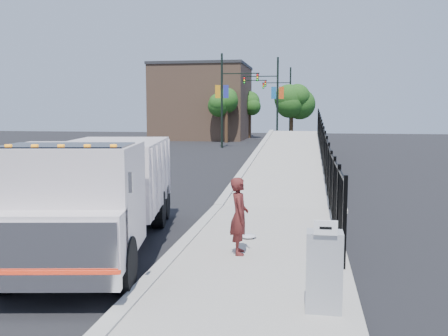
# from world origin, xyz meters

# --- Properties ---
(ground) EXTENTS (120.00, 120.00, 0.00)m
(ground) POSITION_xyz_m (0.00, 0.00, 0.00)
(ground) COLOR black
(ground) RESTS_ON ground
(sidewalk) EXTENTS (3.55, 12.00, 0.12)m
(sidewalk) POSITION_xyz_m (1.93, -2.00, 0.06)
(sidewalk) COLOR #9E998E
(sidewalk) RESTS_ON ground
(curb) EXTENTS (0.30, 12.00, 0.16)m
(curb) POSITION_xyz_m (0.00, -2.00, 0.08)
(curb) COLOR #ADAAA3
(curb) RESTS_ON ground
(ramp) EXTENTS (3.95, 24.06, 3.19)m
(ramp) POSITION_xyz_m (2.12, 16.00, 0.00)
(ramp) COLOR #9E998E
(ramp) RESTS_ON ground
(iron_fence) EXTENTS (0.10, 28.00, 1.80)m
(iron_fence) POSITION_xyz_m (3.55, 12.00, 0.90)
(iron_fence) COLOR black
(iron_fence) RESTS_ON ground
(truck) EXTENTS (3.71, 7.95, 2.62)m
(truck) POSITION_xyz_m (-1.82, -1.22, 1.47)
(truck) COLOR black
(truck) RESTS_ON ground
(worker) EXTENTS (0.51, 0.67, 1.66)m
(worker) POSITION_xyz_m (1.40, -1.30, 0.95)
(worker) COLOR #561D1B
(worker) RESTS_ON sidewalk
(utility_cabinet) EXTENTS (0.55, 0.40, 1.25)m
(utility_cabinet) POSITION_xyz_m (3.10, -4.14, 0.75)
(utility_cabinet) COLOR gray
(utility_cabinet) RESTS_ON sidewalk
(arrow_sign) EXTENTS (0.35, 0.04, 0.22)m
(arrow_sign) POSITION_xyz_m (3.10, -4.36, 1.48)
(arrow_sign) COLOR white
(arrow_sign) RESTS_ON utility_cabinet
(debris) EXTENTS (0.41, 0.41, 0.10)m
(debris) POSITION_xyz_m (1.43, 0.05, 0.17)
(debris) COLOR silver
(debris) RESTS_ON sidewalk
(light_pole_0) EXTENTS (3.77, 0.22, 8.00)m
(light_pole_0) POSITION_xyz_m (-4.17, 30.56, 4.36)
(light_pole_0) COLOR black
(light_pole_0) RESTS_ON ground
(light_pole_1) EXTENTS (3.78, 0.22, 8.00)m
(light_pole_1) POSITION_xyz_m (-0.28, 34.37, 4.36)
(light_pole_1) COLOR black
(light_pole_1) RESTS_ON ground
(light_pole_2) EXTENTS (3.77, 0.22, 8.00)m
(light_pole_2) POSITION_xyz_m (-4.35, 40.55, 4.36)
(light_pole_2) COLOR black
(light_pole_2) RESTS_ON ground
(light_pole_3) EXTENTS (3.77, 0.22, 8.00)m
(light_pole_3) POSITION_xyz_m (0.48, 45.39, 4.36)
(light_pole_3) COLOR black
(light_pole_3) RESTS_ON ground
(tree_0) EXTENTS (2.48, 2.48, 5.24)m
(tree_0) POSITION_xyz_m (-5.23, 37.58, 3.94)
(tree_0) COLOR #382314
(tree_0) RESTS_ON ground
(tree_1) EXTENTS (2.80, 2.80, 5.40)m
(tree_1) POSITION_xyz_m (1.21, 38.06, 3.96)
(tree_1) COLOR #382314
(tree_1) RESTS_ON ground
(tree_2) EXTENTS (2.41, 2.41, 5.20)m
(tree_2) POSITION_xyz_m (-3.95, 46.39, 3.93)
(tree_2) COLOR #382314
(tree_2) RESTS_ON ground
(building) EXTENTS (10.00, 10.00, 8.00)m
(building) POSITION_xyz_m (-9.00, 44.00, 4.00)
(building) COLOR #8C664C
(building) RESTS_ON ground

